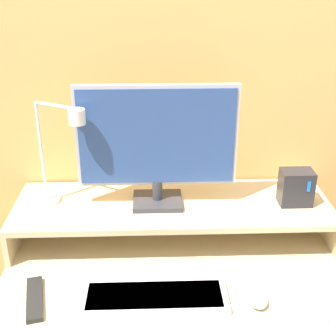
{
  "coord_description": "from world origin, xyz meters",
  "views": [
    {
      "loc": [
        -0.07,
        -0.96,
        1.68
      ],
      "look_at": [
        -0.02,
        0.4,
        1.07
      ],
      "focal_mm": 50.0,
      "sensor_mm": 36.0,
      "label": 1
    }
  ],
  "objects": [
    {
      "name": "monitor_shelf",
      "position": [
        0.0,
        0.54,
        0.85
      ],
      "size": [
        1.15,
        0.37,
        0.14
      ],
      "color": "beige",
      "rests_on": "desk"
    },
    {
      "name": "remote_control",
      "position": [
        -0.44,
        0.18,
        0.74
      ],
      "size": [
        0.09,
        0.21,
        0.02
      ],
      "color": "black",
      "rests_on": "desk"
    },
    {
      "name": "remote_secondary",
      "position": [
        0.41,
        0.15,
        0.74
      ],
      "size": [
        0.08,
        0.19,
        0.02
      ],
      "color": "white",
      "rests_on": "desk"
    },
    {
      "name": "wall_back",
      "position": [
        0.0,
        0.76,
        1.25
      ],
      "size": [
        6.0,
        0.05,
        2.5
      ],
      "color": "#E5AD60",
      "rests_on": "ground_plane"
    },
    {
      "name": "monitor",
      "position": [
        -0.06,
        0.54,
        1.1
      ],
      "size": [
        0.56,
        0.15,
        0.44
      ],
      "color": "#38383D",
      "rests_on": "monitor_shelf"
    },
    {
      "name": "desk",
      "position": [
        0.0,
        0.36,
        0.51
      ],
      "size": [
        1.15,
        0.72,
        0.73
      ],
      "color": "beige",
      "rests_on": "ground_plane"
    },
    {
      "name": "keyboard",
      "position": [
        -0.07,
        0.18,
        0.74
      ],
      "size": [
        0.45,
        0.16,
        0.02
      ],
      "color": "white",
      "rests_on": "desk"
    },
    {
      "name": "desk_lamp",
      "position": [
        -0.39,
        0.52,
        1.08
      ],
      "size": [
        0.22,
        0.16,
        0.38
      ],
      "color": "silver",
      "rests_on": "monitor_shelf"
    },
    {
      "name": "mouse",
      "position": [
        0.24,
        0.15,
        0.75
      ],
      "size": [
        0.06,
        0.09,
        0.03
      ],
      "color": "silver",
      "rests_on": "desk"
    },
    {
      "name": "router_dock",
      "position": [
        0.44,
        0.52,
        0.93
      ],
      "size": [
        0.11,
        0.08,
        0.13
      ],
      "color": "#28282D",
      "rests_on": "monitor_shelf"
    }
  ]
}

